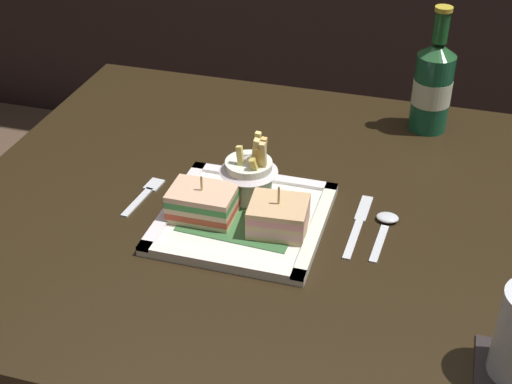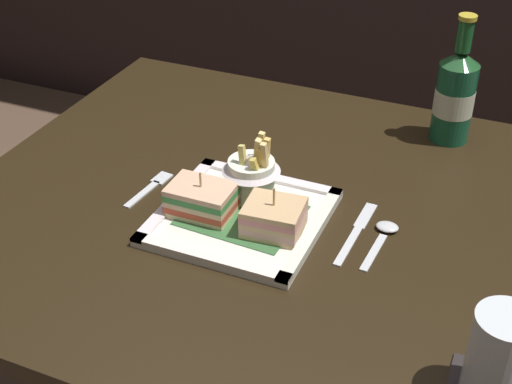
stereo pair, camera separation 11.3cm
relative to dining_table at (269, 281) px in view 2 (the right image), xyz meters
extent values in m
cube|color=black|center=(0.00, 0.00, 0.15)|extent=(1.01, 0.88, 0.03)
cylinder|color=black|center=(-0.42, 0.36, -0.23)|extent=(0.08, 0.08, 0.71)
cube|color=white|center=(-0.02, -0.06, 0.17)|extent=(0.25, 0.25, 0.01)
cube|color=#376837|center=(-0.02, -0.06, 0.17)|extent=(0.18, 0.15, 0.00)
cube|color=white|center=(-0.02, -0.17, 0.17)|extent=(0.25, 0.02, 0.01)
cube|color=white|center=(-0.02, 0.06, 0.17)|extent=(0.25, 0.02, 0.01)
cube|color=white|center=(-0.14, -0.06, 0.17)|extent=(0.02, 0.25, 0.01)
cube|color=white|center=(0.09, -0.06, 0.17)|extent=(0.02, 0.25, 0.01)
cube|color=#D1C08B|center=(-0.08, -0.07, 0.18)|extent=(0.10, 0.07, 0.01)
cube|color=#C1482F|center=(-0.08, -0.07, 0.19)|extent=(0.10, 0.07, 0.01)
cube|color=#D9B589|center=(-0.08, -0.07, 0.20)|extent=(0.10, 0.07, 0.01)
cube|color=#438F46|center=(-0.08, -0.07, 0.21)|extent=(0.10, 0.07, 0.01)
cube|color=#E4B28D|center=(-0.08, -0.07, 0.22)|extent=(0.10, 0.07, 0.01)
cylinder|color=tan|center=(-0.08, -0.07, 0.21)|extent=(0.00, 0.00, 0.07)
cube|color=#D6B279|center=(0.04, -0.07, 0.18)|extent=(0.09, 0.08, 0.01)
cube|color=#D69D8F|center=(0.04, -0.07, 0.19)|extent=(0.09, 0.08, 0.01)
cube|color=tan|center=(0.04, -0.07, 0.20)|extent=(0.09, 0.08, 0.01)
cube|color=pink|center=(0.04, -0.07, 0.21)|extent=(0.09, 0.08, 0.01)
cube|color=tan|center=(0.04, -0.07, 0.22)|extent=(0.09, 0.08, 0.01)
cylinder|color=tan|center=(0.04, -0.07, 0.21)|extent=(0.00, 0.00, 0.08)
cylinder|color=silver|center=(-0.03, 0.00, 0.20)|extent=(0.08, 0.08, 0.07)
cone|color=silver|center=(-0.03, 0.00, 0.23)|extent=(0.09, 0.09, 0.03)
cube|color=#EAB953|center=(-0.01, -0.01, 0.24)|extent=(0.01, 0.02, 0.07)
cube|color=#EBD481|center=(-0.02, 0.00, 0.25)|extent=(0.02, 0.03, 0.08)
cube|color=#E4D46E|center=(-0.04, -0.01, 0.24)|extent=(0.02, 0.02, 0.06)
cube|color=#E9B75D|center=(-0.01, 0.02, 0.24)|extent=(0.01, 0.01, 0.07)
cube|color=#EDCC85|center=(-0.01, -0.01, 0.24)|extent=(0.01, 0.02, 0.07)
cube|color=#F7D778|center=(-0.03, 0.02, 0.25)|extent=(0.02, 0.01, 0.07)
cube|color=#E3CA6D|center=(-0.02, 0.00, 0.23)|extent=(0.01, 0.01, 0.05)
cube|color=#E3C259|center=(-0.03, 0.01, 0.23)|extent=(0.02, 0.01, 0.05)
cube|color=#D9BF52|center=(-0.02, -0.02, 0.23)|extent=(0.02, 0.02, 0.05)
cylinder|color=#165535|center=(0.22, 0.34, 0.24)|extent=(0.07, 0.07, 0.15)
cone|color=#1E4E26|center=(0.22, 0.34, 0.32)|extent=(0.07, 0.07, 0.03)
cylinder|color=#175525|center=(0.22, 0.34, 0.36)|extent=(0.03, 0.03, 0.06)
cylinder|color=gold|center=(0.22, 0.34, 0.40)|extent=(0.03, 0.03, 0.01)
cylinder|color=beige|center=(0.22, 0.34, 0.24)|extent=(0.07, 0.07, 0.05)
cylinder|color=silver|center=(0.39, -0.26, 0.23)|extent=(0.07, 0.07, 0.12)
cylinder|color=silver|center=(0.39, -0.26, 0.19)|extent=(0.07, 0.07, 0.06)
cube|color=silver|center=(-0.21, -0.06, 0.16)|extent=(0.02, 0.09, 0.00)
cube|color=silver|center=(-0.20, 0.00, 0.16)|extent=(0.03, 0.04, 0.00)
cube|color=silver|center=(0.15, -0.06, 0.16)|extent=(0.01, 0.10, 0.00)
cube|color=silver|center=(0.15, 0.03, 0.16)|extent=(0.02, 0.07, 0.00)
cube|color=silver|center=(0.19, -0.06, 0.16)|extent=(0.02, 0.09, 0.00)
ellipsoid|color=silver|center=(0.19, 0.01, 0.17)|extent=(0.03, 0.03, 0.01)
camera|label=1|loc=(0.25, -0.94, 0.83)|focal=50.83mm
camera|label=2|loc=(0.36, -0.90, 0.83)|focal=50.83mm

